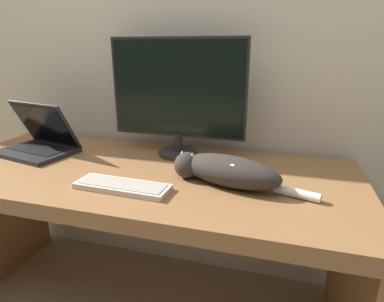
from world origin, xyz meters
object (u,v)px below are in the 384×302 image
(external_keyboard, at_px, (122,186))
(cat, at_px, (225,170))
(laptop, at_px, (39,143))
(monitor, at_px, (178,95))

(external_keyboard, relative_size, cat, 0.66)
(laptop, bearing_deg, monitor, 24.97)
(external_keyboard, distance_m, cat, 0.38)
(monitor, xyz_separation_m, laptop, (-0.66, -0.16, -0.24))
(external_keyboard, bearing_deg, cat, 24.82)
(monitor, distance_m, cat, 0.46)
(cat, bearing_deg, laptop, -172.46)
(laptop, distance_m, cat, 0.95)
(monitor, relative_size, cat, 1.16)
(external_keyboard, bearing_deg, laptop, 157.55)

